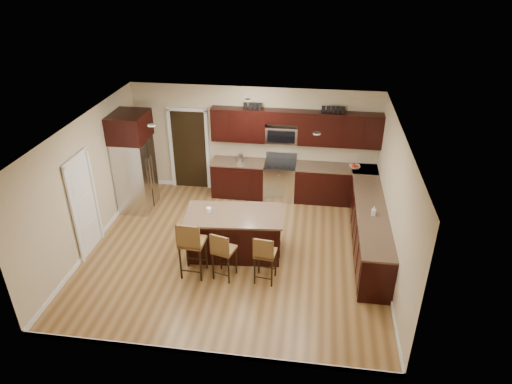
# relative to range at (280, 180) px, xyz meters

# --- Properties ---
(floor) EXTENTS (6.00, 6.00, 0.00)m
(floor) POSITION_rel_range_xyz_m (-0.68, -2.45, -0.47)
(floor) COLOR olive
(floor) RESTS_ON ground
(ceiling) EXTENTS (6.00, 6.00, 0.00)m
(ceiling) POSITION_rel_range_xyz_m (-0.68, -2.45, 2.23)
(ceiling) COLOR silver
(ceiling) RESTS_ON wall_back
(wall_back) EXTENTS (6.00, 0.00, 6.00)m
(wall_back) POSITION_rel_range_xyz_m (-0.68, 0.30, 0.88)
(wall_back) COLOR #C4B28D
(wall_back) RESTS_ON floor
(wall_left) EXTENTS (0.00, 5.50, 5.50)m
(wall_left) POSITION_rel_range_xyz_m (-3.68, -2.45, 0.88)
(wall_left) COLOR #C4B28D
(wall_left) RESTS_ON floor
(wall_right) EXTENTS (0.00, 5.50, 5.50)m
(wall_right) POSITION_rel_range_xyz_m (2.32, -2.45, 0.88)
(wall_right) COLOR #C4B28D
(wall_right) RESTS_ON floor
(base_cabinets) EXTENTS (4.02, 3.96, 0.92)m
(base_cabinets) POSITION_rel_range_xyz_m (1.22, -1.01, -0.01)
(base_cabinets) COLOR black
(base_cabinets) RESTS_ON floor
(upper_cabinets) EXTENTS (4.00, 0.33, 0.80)m
(upper_cabinets) POSITION_rel_range_xyz_m (0.36, 0.13, 1.37)
(upper_cabinets) COLOR black
(upper_cabinets) RESTS_ON wall_back
(range) EXTENTS (0.76, 0.64, 1.11)m
(range) POSITION_rel_range_xyz_m (0.00, 0.00, 0.00)
(range) COLOR silver
(range) RESTS_ON floor
(microwave) EXTENTS (0.76, 0.31, 0.40)m
(microwave) POSITION_rel_range_xyz_m (0.00, 0.15, 1.15)
(microwave) COLOR silver
(microwave) RESTS_ON upper_cabinets
(doorway) EXTENTS (0.85, 0.03, 2.06)m
(doorway) POSITION_rel_range_xyz_m (-2.33, 0.28, 0.56)
(doorway) COLOR black
(doorway) RESTS_ON floor
(pantry_door) EXTENTS (0.03, 0.80, 2.04)m
(pantry_door) POSITION_rel_range_xyz_m (-3.66, -2.75, 0.55)
(pantry_door) COLOR white
(pantry_door) RESTS_ON floor
(letter_decor) EXTENTS (2.20, 0.03, 0.15)m
(letter_decor) POSITION_rel_range_xyz_m (0.22, 0.13, 1.82)
(letter_decor) COLOR black
(letter_decor) RESTS_ON upper_cabinets
(island) EXTENTS (2.00, 1.18, 0.92)m
(island) POSITION_rel_range_xyz_m (-0.69, -2.47, -0.04)
(island) COLOR black
(island) RESTS_ON floor
(stool_left) EXTENTS (0.47, 0.47, 1.21)m
(stool_left) POSITION_rel_range_xyz_m (-1.34, -3.32, 0.28)
(stool_left) COLOR brown
(stool_left) RESTS_ON floor
(stool_mid) EXTENTS (0.47, 0.47, 1.02)m
(stool_mid) POSITION_rel_range_xyz_m (-0.75, -3.31, 0.16)
(stool_mid) COLOR brown
(stool_mid) RESTS_ON floor
(stool_right) EXTENTS (0.42, 0.42, 1.02)m
(stool_right) POSITION_rel_range_xyz_m (0.02, -3.31, 0.16)
(stool_right) COLOR brown
(stool_right) RESTS_ON floor
(refrigerator) EXTENTS (0.79, 0.93, 2.35)m
(refrigerator) POSITION_rel_range_xyz_m (-3.30, -0.95, 0.74)
(refrigerator) COLOR silver
(refrigerator) RESTS_ON floor
(floor_mat) EXTENTS (1.11, 0.88, 0.01)m
(floor_mat) POSITION_rel_range_xyz_m (-0.42, -0.85, -0.47)
(floor_mat) COLOR brown
(floor_mat) RESTS_ON floor
(fruit_bowl) EXTENTS (0.29, 0.29, 0.06)m
(fruit_bowl) POSITION_rel_range_xyz_m (1.77, -0.00, 0.48)
(fruit_bowl) COLOR silver
(fruit_bowl) RESTS_ON base_cabinets
(soap_bottle) EXTENTS (0.09, 0.10, 0.18)m
(soap_bottle) POSITION_rel_range_xyz_m (2.02, -2.13, 0.54)
(soap_bottle) COLOR #B2B2B2
(soap_bottle) RESTS_ON base_cabinets
(canister_tall) EXTENTS (0.12, 0.12, 0.19)m
(canister_tall) POSITION_rel_range_xyz_m (-0.97, -0.00, 0.54)
(canister_tall) COLOR silver
(canister_tall) RESTS_ON base_cabinets
(canister_short) EXTENTS (0.11, 0.11, 0.15)m
(canister_short) POSITION_rel_range_xyz_m (-1.03, -0.00, 0.52)
(canister_short) COLOR silver
(canister_short) RESTS_ON base_cabinets
(island_jar) EXTENTS (0.10, 0.10, 0.10)m
(island_jar) POSITION_rel_range_xyz_m (-1.19, -2.47, 0.50)
(island_jar) COLOR white
(island_jar) RESTS_ON island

